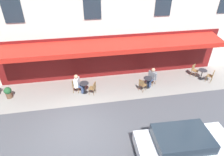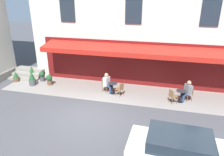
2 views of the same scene
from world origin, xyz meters
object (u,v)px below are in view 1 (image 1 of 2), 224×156
Objects in this scene: seated_patron_in_grey at (152,76)px; potted_plant_by_steps at (8,92)px; cafe_chair_wicker_kerbside at (211,75)px; cafe_table_streetside at (84,86)px; cafe_chair_wicker_near_door at (142,84)px; parked_car_white at (183,144)px; cafe_chair_wicker_corner_left at (153,77)px; cafe_table_near_entrance at (148,81)px; cafe_chair_wicker_by_window at (194,69)px; cafe_table_mid_terrace at (202,73)px; cafe_chair_wicker_corner_right at (75,85)px; cafe_chair_wicker_back_row at (93,87)px; seated_companion_in_white at (78,83)px.

seated_patron_in_grey is 1.71× the size of potted_plant_by_steps.
cafe_table_streetside is (9.05, -0.27, -0.06)m from cafe_chair_wicker_kerbside.
cafe_chair_wicker_near_door reaches higher than potted_plant_by_steps.
cafe_table_streetside is 4.82m from potted_plant_by_steps.
parked_car_white is (-8.91, 5.82, 0.28)m from potted_plant_by_steps.
parked_car_white is at bearing 126.49° from cafe_table_streetside.
parked_car_white is (0.77, 5.72, 0.16)m from cafe_chair_wicker_corner_left.
cafe_chair_wicker_corner_left reaches higher than potted_plant_by_steps.
cafe_table_near_entrance is 4.07m from cafe_chair_wicker_by_window.
cafe_table_mid_terrace is (-4.30, -0.35, 0.00)m from cafe_table_near_entrance.
seated_patron_in_grey reaches higher than cafe_table_near_entrance.
cafe_chair_wicker_kerbside reaches higher than cafe_table_streetside.
cafe_table_streetside is 0.63m from cafe_chair_wicker_corner_right.
cafe_chair_wicker_by_window is at bearing -172.52° from cafe_chair_wicker_back_row.
cafe_chair_wicker_kerbside reaches higher than cafe_table_near_entrance.
cafe_chair_wicker_corner_left is 5.26m from seated_companion_in_white.
cafe_chair_wicker_corner_left is at bearing -147.56° from seated_patron_in_grey.
seated_patron_in_grey is at bearing -4.48° from cafe_chair_wicker_kerbside.
cafe_table_streetside is (8.30, 0.74, -0.06)m from cafe_chair_wicker_by_window.
cafe_table_mid_terrace is 0.82× the size of cafe_chair_wicker_back_row.
parked_car_white is (0.24, 5.39, 0.22)m from cafe_table_near_entrance.
cafe_chair_wicker_corner_right is at bearing -3.91° from cafe_table_near_entrance.
cafe_chair_wicker_near_door is at bearing 33.88° from seated_patron_in_grey.
cafe_chair_wicker_corner_left is 4.22m from cafe_chair_wicker_kerbside.
parked_car_white is (-4.09, 5.53, 0.22)m from cafe_table_streetside.
cafe_table_mid_terrace is 13.44m from potted_plant_by_steps.
potted_plant_by_steps reaches higher than cafe_table_streetside.
seated_companion_in_white is at bearing -51.58° from parked_car_white.
seated_companion_in_white reaches higher than cafe_chair_wicker_back_row.
seated_companion_in_white reaches higher than cafe_chair_wicker_near_door.
parked_car_white reaches higher than cafe_chair_wicker_by_window.
cafe_table_near_entrance is at bearing 32.44° from seated_patron_in_grey.
cafe_table_streetside is at bearing 162.49° from cafe_chair_wicker_corner_right.
cafe_chair_wicker_by_window is 3.68m from seated_patron_in_grey.
cafe_chair_wicker_back_row is at bearing 158.32° from cafe_chair_wicker_corner_right.
parked_car_white is (-0.28, 5.02, 0.16)m from cafe_chair_wicker_near_door.
cafe_chair_wicker_near_door and cafe_chair_wicker_corner_left have the same top height.
cafe_table_streetside is at bearing 0.93° from seated_patron_in_grey.
cafe_table_near_entrance is at bearing -145.18° from cafe_chair_wicker_near_door.
cafe_table_streetside is (3.81, -0.51, -0.06)m from cafe_chair_wicker_near_door.
cafe_chair_wicker_corner_right reaches higher than cafe_table_streetside.
cafe_chair_wicker_corner_left is at bearing -97.66° from parked_car_white.
seated_patron_in_grey is (3.62, 0.66, 0.16)m from cafe_chair_wicker_by_window.
seated_companion_in_white is 0.31× the size of parked_car_white.
cafe_chair_wicker_near_door and cafe_chair_wicker_by_window have the same top height.
cafe_chair_wicker_corner_left and cafe_chair_wicker_kerbside have the same top height.
cafe_table_near_entrance is 0.95× the size of potted_plant_by_steps.
potted_plant_by_steps is (9.14, -0.43, -0.06)m from cafe_table_near_entrance.
cafe_chair_wicker_back_row is (4.29, 0.47, 0.00)m from cafe_chair_wicker_corner_left.
parked_car_white is at bearing 56.15° from cafe_chair_wicker_by_window.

